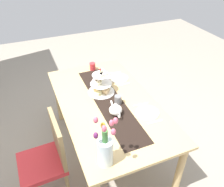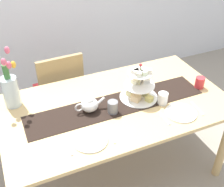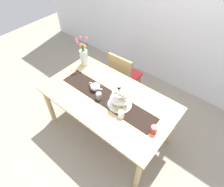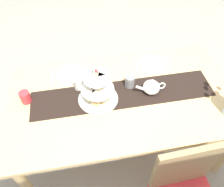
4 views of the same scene
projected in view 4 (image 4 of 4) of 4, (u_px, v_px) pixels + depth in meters
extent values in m
plane|color=gray|center=(121.00, 143.00, 2.32)|extent=(8.00, 8.00, 0.00)
cube|color=tan|center=(123.00, 97.00, 1.77)|extent=(1.75, 0.98, 0.03)
cylinder|color=tan|center=(188.00, 79.00, 2.41)|extent=(0.07, 0.07, 0.72)
cylinder|color=tan|center=(32.00, 100.00, 2.23)|extent=(0.07, 0.07, 0.72)
cylinder|color=tan|center=(27.00, 187.00, 1.69)|extent=(0.07, 0.07, 0.72)
cube|color=#9C8254|center=(185.00, 167.00, 1.45)|extent=(0.42, 0.05, 0.45)
cube|color=black|center=(123.00, 94.00, 1.77)|extent=(1.40, 0.28, 0.00)
cylinder|color=beige|center=(97.00, 86.00, 1.63)|extent=(0.01, 0.01, 0.28)
cylinder|color=white|center=(98.00, 98.00, 1.73)|extent=(0.30, 0.30, 0.01)
cylinder|color=white|center=(97.00, 89.00, 1.65)|extent=(0.24, 0.24, 0.01)
cylinder|color=white|center=(97.00, 78.00, 1.56)|extent=(0.19, 0.19, 0.01)
cube|color=#D4D088|center=(90.00, 97.00, 1.71)|extent=(0.06, 0.06, 0.04)
cube|color=#EDBB78|center=(96.00, 102.00, 1.68)|extent=(0.07, 0.08, 0.04)
cube|color=beige|center=(105.00, 101.00, 1.69)|extent=(0.08, 0.07, 0.04)
cube|color=beige|center=(103.00, 91.00, 1.74)|extent=(0.08, 0.08, 0.05)
cube|color=#DDD174|center=(90.00, 89.00, 1.76)|extent=(0.06, 0.07, 0.04)
cube|color=silver|center=(89.00, 89.00, 1.62)|extent=(0.06, 0.04, 0.03)
cube|color=silver|center=(91.00, 93.00, 1.60)|extent=(0.07, 0.06, 0.03)
cube|color=#F3E3CB|center=(95.00, 92.00, 1.60)|extent=(0.06, 0.07, 0.03)
cube|color=#F3E8BA|center=(101.00, 90.00, 1.61)|extent=(0.05, 0.07, 0.03)
cube|color=beige|center=(102.00, 77.00, 1.54)|extent=(0.07, 0.06, 0.03)
cube|color=silver|center=(101.00, 75.00, 1.56)|extent=(0.06, 0.05, 0.03)
cube|color=silver|center=(99.00, 72.00, 1.58)|extent=(0.06, 0.07, 0.03)
cube|color=#E1EAC2|center=(94.00, 73.00, 1.57)|extent=(0.04, 0.06, 0.03)
cube|color=#EFE2C2|center=(89.00, 74.00, 1.56)|extent=(0.07, 0.06, 0.03)
sphere|color=red|center=(96.00, 71.00, 1.51)|extent=(0.02, 0.02, 0.02)
ellipsoid|color=white|center=(151.00, 87.00, 1.74)|extent=(0.13, 0.13, 0.10)
cone|color=white|center=(152.00, 81.00, 1.69)|extent=(0.06, 0.06, 0.04)
cylinder|color=white|center=(140.00, 88.00, 1.72)|extent=(0.07, 0.02, 0.06)
torus|color=white|center=(161.00, 86.00, 1.75)|extent=(0.07, 0.01, 0.07)
cylinder|color=white|center=(152.00, 64.00, 1.99)|extent=(0.23, 0.23, 0.01)
cube|color=silver|center=(168.00, 62.00, 2.00)|extent=(0.02, 0.15, 0.01)
cube|color=silver|center=(136.00, 66.00, 1.97)|extent=(0.03, 0.17, 0.01)
cylinder|color=white|center=(70.00, 74.00, 1.90)|extent=(0.23, 0.23, 0.01)
cube|color=silver|center=(88.00, 72.00, 1.92)|extent=(0.02, 0.15, 0.01)
cube|color=silver|center=(53.00, 77.00, 1.89)|extent=(0.03, 0.17, 0.01)
cylinder|color=slate|center=(130.00, 81.00, 1.79)|extent=(0.08, 0.08, 0.09)
cylinder|color=white|center=(79.00, 84.00, 1.78)|extent=(0.08, 0.08, 0.09)
cylinder|color=red|center=(25.00, 97.00, 1.69)|extent=(0.08, 0.08, 0.09)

